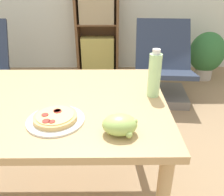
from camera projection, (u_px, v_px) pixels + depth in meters
name	position (u px, v px, depth m)	size (l,w,h in m)	color
dining_table	(46.00, 116.00, 1.26)	(1.25, 0.88, 0.76)	tan
pizza_on_plate	(56.00, 118.00, 1.03)	(0.25, 0.25, 0.04)	white
grape_bunch	(120.00, 125.00, 0.94)	(0.14, 0.12, 0.08)	#A8CC66
drink_bottle	(154.00, 75.00, 1.20)	(0.06, 0.06, 0.25)	#B7EAA3
lounge_chair_far	(162.00, 75.00, 2.79)	(0.69, 0.81, 0.88)	slate
bookshelf	(97.00, 28.00, 3.44)	(0.62, 0.29, 1.42)	brown
potted_plant_floor	(207.00, 54.00, 3.29)	(0.48, 0.41, 0.66)	#BCB2A3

